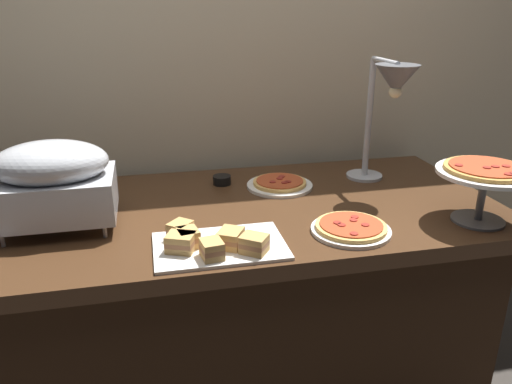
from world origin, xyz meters
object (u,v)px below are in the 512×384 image
object	(u,v)px
chafing_dish	(53,180)
sauce_cup_near	(222,180)
pizza_plate_raised_stand	(485,176)
sandwich_platter	(213,243)
pizza_plate_front	(351,228)
pizza_plate_center	(280,184)
heat_lamp	(390,92)

from	to	relation	value
chafing_dish	sauce_cup_near	bearing A→B (deg)	27.05
chafing_dish	pizza_plate_raised_stand	size ratio (longest dim) A/B	1.18
chafing_dish	pizza_plate_raised_stand	distance (m)	1.31
chafing_dish	sauce_cup_near	size ratio (longest dim) A/B	5.06
pizza_plate_raised_stand	sauce_cup_near	distance (m)	0.91
chafing_dish	pizza_plate_raised_stand	world-z (taller)	chafing_dish
sandwich_platter	pizza_plate_front	bearing A→B (deg)	3.36
pizza_plate_center	pizza_plate_raised_stand	distance (m)	0.70
sandwich_platter	sauce_cup_near	bearing A→B (deg)	78.59
pizza_plate_front	sauce_cup_near	bearing A→B (deg)	121.93
pizza_plate_front	pizza_plate_center	bearing A→B (deg)	104.35
pizza_plate_front	sauce_cup_near	size ratio (longest dim) A/B	3.50
chafing_dish	pizza_plate_center	world-z (taller)	chafing_dish
chafing_dish	sandwich_platter	distance (m)	0.52
heat_lamp	sauce_cup_near	xyz separation A→B (m)	(-0.56, 0.19, -0.34)
pizza_plate_raised_stand	chafing_dish	bearing A→B (deg)	169.59
heat_lamp	sauce_cup_near	size ratio (longest dim) A/B	6.78
chafing_dish	pizza_plate_raised_stand	xyz separation A→B (m)	(1.29, -0.24, -0.00)
sandwich_platter	pizza_plate_center	bearing A→B (deg)	55.11
pizza_plate_front	sauce_cup_near	xyz separation A→B (m)	(-0.32, 0.51, 0.01)
pizza_plate_raised_stand	sauce_cup_near	bearing A→B (deg)	145.10
sandwich_platter	pizza_plate_raised_stand	bearing A→B (deg)	0.92
pizza_plate_front	pizza_plate_raised_stand	size ratio (longest dim) A/B	0.82
chafing_dish	pizza_plate_front	distance (m)	0.90
heat_lamp	pizza_plate_raised_stand	bearing A→B (deg)	-61.31
sandwich_platter	sauce_cup_near	xyz separation A→B (m)	(0.11, 0.53, -0.00)
chafing_dish	pizza_plate_front	world-z (taller)	chafing_dish
heat_lamp	sandwich_platter	world-z (taller)	heat_lamp
sandwich_platter	sauce_cup_near	world-z (taller)	sandwich_platter
pizza_plate_front	pizza_plate_center	size ratio (longest dim) A/B	0.98
sandwich_platter	sauce_cup_near	distance (m)	0.54
chafing_dish	sauce_cup_near	xyz separation A→B (m)	(0.55, 0.28, -0.14)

